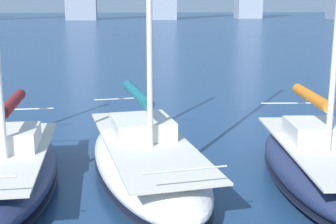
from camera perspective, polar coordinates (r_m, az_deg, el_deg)
sailboat_orange at (r=14.00m, az=17.87°, el=-5.99°), size 3.20×7.69×12.17m
sailboat_teal at (r=13.97m, az=-2.75°, el=-5.53°), size 4.18×9.07×13.09m
sailboat_maroon at (r=13.68m, az=-18.62°, el=-6.63°), size 2.64×7.23×11.89m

